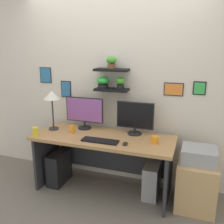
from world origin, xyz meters
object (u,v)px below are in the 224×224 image
(coffee_mug, at_px, (155,140))
(drawer_cabinet, at_px, (196,184))
(pen_cup, at_px, (72,129))
(monitor_left, at_px, (84,112))
(computer_mouse, at_px, (125,144))
(computer_tower_left, at_px, (59,167))
(monitor_right, at_px, (135,117))
(computer_tower_right, at_px, (152,179))
(desk_lamp, at_px, (52,97))
(keyboard, at_px, (100,141))
(water_cup, at_px, (35,132))
(printer, at_px, (199,155))
(desk, at_px, (105,150))

(coffee_mug, relative_size, drawer_cabinet, 0.16)
(pen_cup, xyz_separation_m, drawer_cabinet, (1.58, 0.04, -0.52))
(coffee_mug, bearing_deg, monitor_left, 166.73)
(computer_mouse, distance_m, pen_cup, 0.79)
(computer_mouse, relative_size, computer_tower_left, 0.21)
(coffee_mug, bearing_deg, drawer_cabinet, 5.99)
(monitor_right, xyz_separation_m, computer_tower_right, (0.27, -0.12, -0.76))
(computer_tower_left, bearing_deg, desk_lamp, 146.64)
(keyboard, bearing_deg, coffee_mug, 13.81)
(coffee_mug, xyz_separation_m, computer_tower_right, (-0.03, 0.12, -0.58))
(water_cup, height_order, computer_tower_left, water_cup)
(pen_cup, height_order, printer, pen_cup)
(water_cup, bearing_deg, pen_cup, 33.17)
(water_cup, relative_size, computer_tower_left, 0.25)
(pen_cup, bearing_deg, coffee_mug, -0.79)
(keyboard, height_order, desk_lamp, desk_lamp)
(coffee_mug, height_order, pen_cup, pen_cup)
(computer_mouse, xyz_separation_m, coffee_mug, (0.31, 0.15, 0.03))
(desk_lamp, xyz_separation_m, drawer_cabinet, (1.87, -0.01, -0.90))
(desk, relative_size, computer_mouse, 19.68)
(computer_mouse, distance_m, computer_tower_right, 0.68)
(drawer_cabinet, bearing_deg, computer_tower_left, -178.53)
(desk, xyz_separation_m, computer_mouse, (0.34, -0.23, 0.22))
(coffee_mug, bearing_deg, computer_tower_right, 104.71)
(desk, distance_m, computer_tower_right, 0.70)
(monitor_right, distance_m, computer_tower_left, 1.27)
(computer_tower_right, bearing_deg, monitor_left, 173.06)
(monitor_right, xyz_separation_m, printer, (0.79, -0.18, -0.32))
(desk, bearing_deg, computer_tower_right, 3.96)
(monitor_left, bearing_deg, computer_tower_right, -6.94)
(monitor_left, bearing_deg, drawer_cabinet, -6.99)
(coffee_mug, bearing_deg, keyboard, -166.19)
(coffee_mug, distance_m, computer_tower_right, 0.60)
(computer_tower_right, bearing_deg, printer, -7.09)
(desk, height_order, keyboard, keyboard)
(drawer_cabinet, bearing_deg, printer, 90.00)
(monitor_right, relative_size, coffee_mug, 5.28)
(desk, height_order, pen_cup, pen_cup)
(water_cup, xyz_separation_m, drawer_cabinet, (1.96, 0.29, -0.52))
(desk, relative_size, keyboard, 4.03)
(desk_lamp, height_order, computer_tower_right, desk_lamp)
(monitor_right, relative_size, desk_lamp, 0.90)
(computer_mouse, relative_size, drawer_cabinet, 0.16)
(printer, xyz_separation_m, computer_tower_left, (-1.79, -0.05, -0.44))
(desk_lamp, xyz_separation_m, water_cup, (-0.08, -0.29, -0.38))
(keyboard, xyz_separation_m, computer_tower_left, (-0.68, 0.16, -0.54))
(keyboard, relative_size, computer_tower_right, 1.04)
(computer_mouse, bearing_deg, computer_tower_right, 44.02)
(desk_lamp, xyz_separation_m, coffee_mug, (1.38, -0.06, -0.39))
(coffee_mug, xyz_separation_m, computer_tower_left, (-1.30, 0.01, -0.58))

